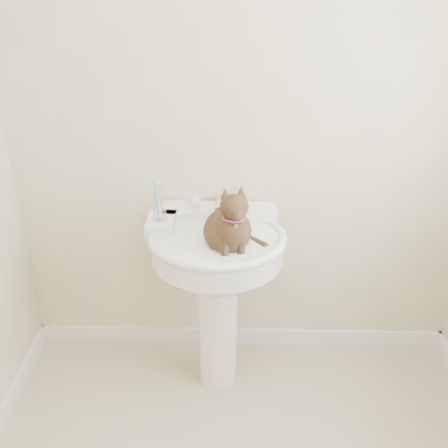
{
  "coord_description": "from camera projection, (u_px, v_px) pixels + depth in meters",
  "views": [
    {
      "loc": [
        -0.03,
        -1.36,
        2.03
      ],
      "look_at": [
        -0.08,
        0.77,
        0.91
      ],
      "focal_mm": 45.0,
      "sensor_mm": 36.0,
      "label": 1
    }
  ],
  "objects": [
    {
      "name": "baseboard_back",
      "position": [
        240.0,
        336.0,
        3.09
      ],
      "size": [
        2.2,
        0.02,
        0.09
      ],
      "primitive_type": "cube",
      "color": "white",
      "rests_on": "floor"
    },
    {
      "name": "faucet",
      "position": [
        219.0,
        204.0,
        2.58
      ],
      "size": [
        0.28,
        0.12,
        0.14
      ],
      "color": "silver",
      "rests_on": "pedestal_sink"
    },
    {
      "name": "pedestal_sink",
      "position": [
        217.0,
        264.0,
        2.55
      ],
      "size": [
        0.63,
        0.62,
        0.87
      ],
      "color": "white",
      "rests_on": "floor"
    },
    {
      "name": "cat",
      "position": [
        229.0,
        228.0,
        2.37
      ],
      "size": [
        0.23,
        0.29,
        0.42
      ],
      "rotation": [
        0.0,
        0.0,
        0.26
      ],
      "color": "#4C371F",
      "rests_on": "pedestal_sink"
    },
    {
      "name": "toothbrush_cup",
      "position": [
        160.0,
        211.0,
        2.5
      ],
      "size": [
        0.07,
        0.07,
        0.19
      ],
      "rotation": [
        0.0,
        0.0,
        -0.1
      ],
      "color": "silver",
      "rests_on": "pedestal_sink"
    },
    {
      "name": "soap_bar",
      "position": [
        227.0,
        201.0,
        2.67
      ],
      "size": [
        0.1,
        0.07,
        0.03
      ],
      "primitive_type": "cube",
      "rotation": [
        0.0,
        0.0,
        -0.14
      ],
      "color": "orange",
      "rests_on": "pedestal_sink"
    },
    {
      "name": "wall_back",
      "position": [
        243.0,
        124.0,
        2.54
      ],
      "size": [
        2.2,
        0.0,
        2.5
      ],
      "primitive_type": null,
      "color": "#C3B598",
      "rests_on": "ground"
    }
  ]
}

